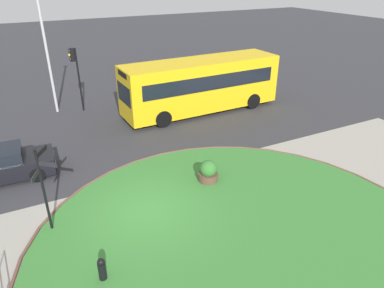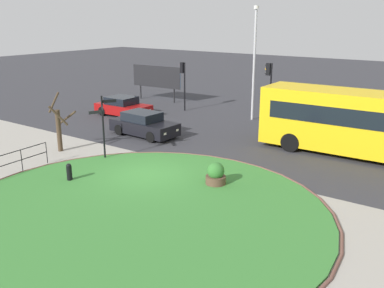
{
  "view_description": "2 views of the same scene",
  "coord_description": "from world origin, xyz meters",
  "px_view_note": "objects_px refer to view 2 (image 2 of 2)",
  "views": [
    {
      "loc": [
        -3.36,
        -10.29,
        8.21
      ],
      "look_at": [
        3.06,
        2.26,
        1.21
      ],
      "focal_mm": 32.97,
      "sensor_mm": 36.0,
      "label": 1
    },
    {
      "loc": [
        12.19,
        -13.63,
        6.91
      ],
      "look_at": [
        0.89,
        2.23,
        1.13
      ],
      "focal_mm": 40.59,
      "sensor_mm": 36.0,
      "label": 2
    }
  ],
  "objects_px": {
    "car_near_lane": "(123,107)",
    "traffic_light_near": "(269,80)",
    "bollard_foreground": "(69,173)",
    "bus_yellow": "(362,123)",
    "billboard_left": "(157,77)",
    "street_tree_bare": "(59,126)",
    "lamppost_tall": "(254,60)",
    "car_far_lane": "(144,125)",
    "traffic_light_far": "(183,75)",
    "planter_near_signpost": "(216,175)",
    "signpost_directional": "(103,122)"
  },
  "relations": [
    {
      "from": "car_far_lane",
      "to": "car_near_lane",
      "type": "bearing_deg",
      "value": 148.99
    },
    {
      "from": "bollard_foreground",
      "to": "traffic_light_near",
      "type": "xyz_separation_m",
      "value": [
        2.28,
        14.48,
        2.49
      ]
    },
    {
      "from": "bus_yellow",
      "to": "bollard_foreground",
      "type": "bearing_deg",
      "value": 48.53
    },
    {
      "from": "car_far_lane",
      "to": "planter_near_signpost",
      "type": "height_order",
      "value": "car_far_lane"
    },
    {
      "from": "traffic_light_near",
      "to": "street_tree_bare",
      "type": "height_order",
      "value": "traffic_light_near"
    },
    {
      "from": "car_near_lane",
      "to": "planter_near_signpost",
      "type": "height_order",
      "value": "car_near_lane"
    },
    {
      "from": "car_near_lane",
      "to": "car_far_lane",
      "type": "distance_m",
      "value": 5.84
    },
    {
      "from": "bollard_foreground",
      "to": "billboard_left",
      "type": "xyz_separation_m",
      "value": [
        -8.96,
        16.59,
        1.55
      ]
    },
    {
      "from": "car_near_lane",
      "to": "billboard_left",
      "type": "distance_m",
      "value": 6.18
    },
    {
      "from": "planter_near_signpost",
      "to": "lamppost_tall",
      "type": "bearing_deg",
      "value": 110.95
    },
    {
      "from": "traffic_light_near",
      "to": "lamppost_tall",
      "type": "distance_m",
      "value": 1.89
    },
    {
      "from": "billboard_left",
      "to": "signpost_directional",
      "type": "bearing_deg",
      "value": -62.44
    },
    {
      "from": "signpost_directional",
      "to": "traffic_light_near",
      "type": "distance_m",
      "value": 11.95
    },
    {
      "from": "bus_yellow",
      "to": "planter_near_signpost",
      "type": "distance_m",
      "value": 8.62
    },
    {
      "from": "lamppost_tall",
      "to": "traffic_light_far",
      "type": "bearing_deg",
      "value": -176.98
    },
    {
      "from": "signpost_directional",
      "to": "lamppost_tall",
      "type": "relative_size",
      "value": 0.43
    },
    {
      "from": "car_far_lane",
      "to": "lamppost_tall",
      "type": "relative_size",
      "value": 0.57
    },
    {
      "from": "car_far_lane",
      "to": "street_tree_bare",
      "type": "distance_m",
      "value": 5.15
    },
    {
      "from": "car_near_lane",
      "to": "street_tree_bare",
      "type": "distance_m",
      "value": 8.8
    },
    {
      "from": "bollard_foreground",
      "to": "bus_yellow",
      "type": "relative_size",
      "value": 0.08
    },
    {
      "from": "lamppost_tall",
      "to": "planter_near_signpost",
      "type": "bearing_deg",
      "value": -69.05
    },
    {
      "from": "signpost_directional",
      "to": "car_near_lane",
      "type": "height_order",
      "value": "signpost_directional"
    },
    {
      "from": "bus_yellow",
      "to": "street_tree_bare",
      "type": "relative_size",
      "value": 3.25
    },
    {
      "from": "signpost_directional",
      "to": "billboard_left",
      "type": "relative_size",
      "value": 0.67
    },
    {
      "from": "signpost_directional",
      "to": "planter_near_signpost",
      "type": "xyz_separation_m",
      "value": [
        6.37,
        0.25,
        -1.46
      ]
    },
    {
      "from": "traffic_light_near",
      "to": "billboard_left",
      "type": "xyz_separation_m",
      "value": [
        -11.23,
        2.11,
        -0.94
      ]
    },
    {
      "from": "lamppost_tall",
      "to": "car_far_lane",
      "type": "bearing_deg",
      "value": -113.76
    },
    {
      "from": "car_near_lane",
      "to": "traffic_light_near",
      "type": "xyz_separation_m",
      "value": [
        9.55,
        3.68,
        2.28
      ]
    },
    {
      "from": "car_far_lane",
      "to": "billboard_left",
      "type": "xyz_separation_m",
      "value": [
        -6.54,
        9.03,
        1.31
      ]
    },
    {
      "from": "bus_yellow",
      "to": "lamppost_tall",
      "type": "height_order",
      "value": "lamppost_tall"
    },
    {
      "from": "signpost_directional",
      "to": "planter_near_signpost",
      "type": "distance_m",
      "value": 6.54
    },
    {
      "from": "signpost_directional",
      "to": "traffic_light_far",
      "type": "xyz_separation_m",
      "value": [
        -3.82,
        11.71,
        0.71
      ]
    },
    {
      "from": "billboard_left",
      "to": "street_tree_bare",
      "type": "bearing_deg",
      "value": -73.04
    },
    {
      "from": "car_near_lane",
      "to": "lamppost_tall",
      "type": "distance_m",
      "value": 9.8
    },
    {
      "from": "billboard_left",
      "to": "bollard_foreground",
      "type": "bearing_deg",
      "value": -64.48
    },
    {
      "from": "bollard_foreground",
      "to": "bus_yellow",
      "type": "xyz_separation_m",
      "value": [
        9.16,
        10.92,
        1.33
      ]
    },
    {
      "from": "car_far_lane",
      "to": "billboard_left",
      "type": "relative_size",
      "value": 0.9
    },
    {
      "from": "bus_yellow",
      "to": "traffic_light_far",
      "type": "height_order",
      "value": "traffic_light_far"
    },
    {
      "from": "car_near_lane",
      "to": "bollard_foreground",
      "type": "bearing_deg",
      "value": -56.61
    },
    {
      "from": "bollard_foreground",
      "to": "lamppost_tall",
      "type": "distance_m",
      "value": 15.49
    },
    {
      "from": "bollard_foreground",
      "to": "bus_yellow",
      "type": "bearing_deg",
      "value": 50.01
    },
    {
      "from": "traffic_light_far",
      "to": "lamppost_tall",
      "type": "distance_m",
      "value": 5.86
    },
    {
      "from": "lamppost_tall",
      "to": "billboard_left",
      "type": "height_order",
      "value": "lamppost_tall"
    },
    {
      "from": "traffic_light_near",
      "to": "traffic_light_far",
      "type": "distance_m",
      "value": 7.1
    },
    {
      "from": "traffic_light_far",
      "to": "car_far_lane",
      "type": "bearing_deg",
      "value": 114.43
    },
    {
      "from": "signpost_directional",
      "to": "lamppost_tall",
      "type": "bearing_deg",
      "value": 81.16
    },
    {
      "from": "lamppost_tall",
      "to": "car_near_lane",
      "type": "bearing_deg",
      "value": -152.51
    },
    {
      "from": "street_tree_bare",
      "to": "traffic_light_near",
      "type": "bearing_deg",
      "value": 62.18
    },
    {
      "from": "bus_yellow",
      "to": "lamppost_tall",
      "type": "distance_m",
      "value": 9.53
    },
    {
      "from": "billboard_left",
      "to": "lamppost_tall",
      "type": "bearing_deg",
      "value": -11.84
    }
  ]
}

